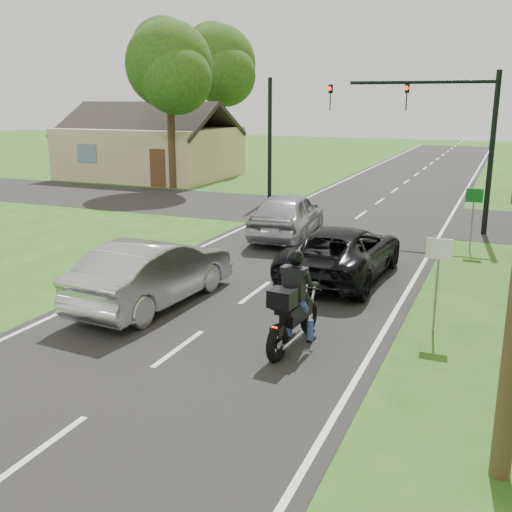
{
  "coord_description": "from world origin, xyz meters",
  "views": [
    {
      "loc": [
        5.94,
        -9.89,
        4.98
      ],
      "look_at": [
        0.45,
        3.0,
        1.3
      ],
      "focal_mm": 42.0,
      "sensor_mm": 36.0,
      "label": 1
    }
  ],
  "objects_px": {
    "sign_green": "(474,204)",
    "dark_suv": "(343,252)",
    "sign_white": "(438,263)",
    "traffic_signal": "(441,122)",
    "silver_sedan": "(153,272)",
    "silver_suv": "(288,215)",
    "motorcycle_rider": "(293,310)"
  },
  "relations": [
    {
      "from": "silver_sedan",
      "to": "sign_green",
      "type": "distance_m",
      "value": 11.17
    },
    {
      "from": "motorcycle_rider",
      "to": "sign_white",
      "type": "distance_m",
      "value": 3.34
    },
    {
      "from": "motorcycle_rider",
      "to": "silver_suv",
      "type": "relative_size",
      "value": 0.48
    },
    {
      "from": "traffic_signal",
      "to": "sign_white",
      "type": "bearing_deg",
      "value": -82.95
    },
    {
      "from": "dark_suv",
      "to": "sign_green",
      "type": "relative_size",
      "value": 2.52
    },
    {
      "from": "traffic_signal",
      "to": "sign_white",
      "type": "xyz_separation_m",
      "value": [
        1.36,
        -11.02,
        -2.54
      ]
    },
    {
      "from": "silver_suv",
      "to": "sign_white",
      "type": "height_order",
      "value": "sign_white"
    },
    {
      "from": "dark_suv",
      "to": "traffic_signal",
      "type": "distance_m",
      "value": 8.56
    },
    {
      "from": "traffic_signal",
      "to": "silver_sedan",
      "type": "bearing_deg",
      "value": -114.26
    },
    {
      "from": "silver_suv",
      "to": "sign_white",
      "type": "xyz_separation_m",
      "value": [
        6.19,
        -7.54,
        0.73
      ]
    },
    {
      "from": "sign_white",
      "to": "sign_green",
      "type": "bearing_deg",
      "value": 88.57
    },
    {
      "from": "silver_sedan",
      "to": "silver_suv",
      "type": "height_order",
      "value": "silver_suv"
    },
    {
      "from": "motorcycle_rider",
      "to": "silver_sedan",
      "type": "bearing_deg",
      "value": 167.71
    },
    {
      "from": "motorcycle_rider",
      "to": "silver_sedan",
      "type": "xyz_separation_m",
      "value": [
        -4.09,
        1.19,
        0.01
      ]
    },
    {
      "from": "silver_suv",
      "to": "sign_green",
      "type": "height_order",
      "value": "sign_green"
    },
    {
      "from": "traffic_signal",
      "to": "sign_green",
      "type": "relative_size",
      "value": 3.0
    },
    {
      "from": "traffic_signal",
      "to": "silver_suv",
      "type": "bearing_deg",
      "value": -144.27
    },
    {
      "from": "silver_sedan",
      "to": "silver_suv",
      "type": "xyz_separation_m",
      "value": [
        0.49,
        8.32,
        0.03
      ]
    },
    {
      "from": "sign_white",
      "to": "silver_sedan",
      "type": "bearing_deg",
      "value": -173.39
    },
    {
      "from": "silver_suv",
      "to": "motorcycle_rider",
      "type": "bearing_deg",
      "value": 104.95
    },
    {
      "from": "dark_suv",
      "to": "silver_suv",
      "type": "bearing_deg",
      "value": -50.81
    },
    {
      "from": "motorcycle_rider",
      "to": "traffic_signal",
      "type": "relative_size",
      "value": 0.38
    },
    {
      "from": "sign_green",
      "to": "dark_suv",
      "type": "bearing_deg",
      "value": -124.06
    },
    {
      "from": "dark_suv",
      "to": "silver_sedan",
      "type": "bearing_deg",
      "value": 49.65
    },
    {
      "from": "silver_suv",
      "to": "traffic_signal",
      "type": "height_order",
      "value": "traffic_signal"
    },
    {
      "from": "dark_suv",
      "to": "traffic_signal",
      "type": "xyz_separation_m",
      "value": [
        1.6,
        7.7,
        3.38
      ]
    },
    {
      "from": "silver_suv",
      "to": "silver_sedan",
      "type": "bearing_deg",
      "value": 80.84
    },
    {
      "from": "sign_white",
      "to": "sign_green",
      "type": "relative_size",
      "value": 1.0
    },
    {
      "from": "silver_suv",
      "to": "sign_white",
      "type": "relative_size",
      "value": 2.35
    },
    {
      "from": "silver_sedan",
      "to": "dark_suv",
      "type": "bearing_deg",
      "value": -128.51
    },
    {
      "from": "traffic_signal",
      "to": "sign_green",
      "type": "height_order",
      "value": "traffic_signal"
    },
    {
      "from": "dark_suv",
      "to": "sign_white",
      "type": "distance_m",
      "value": 4.53
    }
  ]
}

